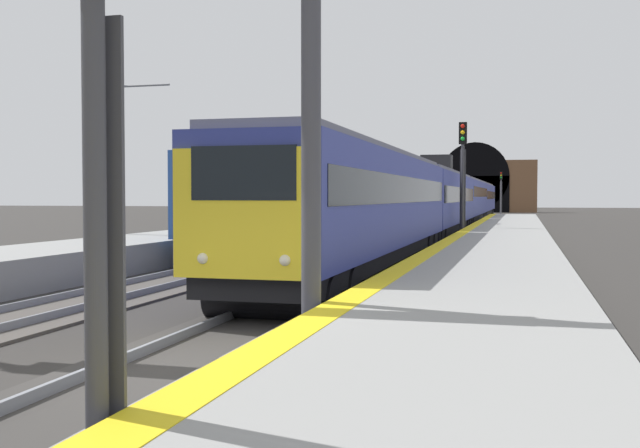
# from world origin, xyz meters

# --- Properties ---
(ground_plane) EXTENTS (320.00, 320.00, 0.00)m
(ground_plane) POSITION_xyz_m (0.00, 0.00, 0.00)
(ground_plane) COLOR #302D2B
(platform_right) EXTENTS (112.00, 3.70, 0.93)m
(platform_right) POSITION_xyz_m (0.00, -3.86, 0.46)
(platform_right) COLOR gray
(platform_right) RESTS_ON ground_plane
(platform_right_edge_strip) EXTENTS (112.00, 0.50, 0.01)m
(platform_right_edge_strip) POSITION_xyz_m (0.00, -2.26, 0.93)
(platform_right_edge_strip) COLOR yellow
(platform_right_edge_strip) RESTS_ON platform_right
(track_main_line) EXTENTS (160.00, 2.79, 0.21)m
(track_main_line) POSITION_xyz_m (0.00, 0.00, 0.04)
(track_main_line) COLOR #383533
(track_main_line) RESTS_ON ground_plane
(train_main_approaching) EXTENTS (80.14, 2.84, 4.72)m
(train_main_approaching) POSITION_xyz_m (43.03, 0.00, 2.18)
(train_main_approaching) COLOR navy
(train_main_approaching) RESTS_ON ground_plane
(train_adjacent_platform) EXTENTS (59.20, 3.15, 4.11)m
(train_adjacent_platform) POSITION_xyz_m (42.39, 4.78, 2.37)
(train_adjacent_platform) COLOR #264C99
(train_adjacent_platform) RESTS_ON ground_plane
(railway_signal_near) EXTENTS (0.39, 0.38, 4.61)m
(railway_signal_near) POSITION_xyz_m (-4.70, -1.86, 2.73)
(railway_signal_near) COLOR #38383D
(railway_signal_near) RESTS_ON ground_plane
(railway_signal_mid) EXTENTS (0.39, 0.38, 5.98)m
(railway_signal_mid) POSITION_xyz_m (27.47, -1.86, 3.58)
(railway_signal_mid) COLOR #38383D
(railway_signal_mid) RESTS_ON ground_plane
(railway_signal_far) EXTENTS (0.39, 0.38, 5.68)m
(railway_signal_far) POSITION_xyz_m (92.42, -1.86, 3.41)
(railway_signal_far) COLOR #4C4C54
(railway_signal_far) RESTS_ON ground_plane
(overhead_signal_gantry) EXTENTS (0.70, 8.68, 6.57)m
(overhead_signal_gantry) POSITION_xyz_m (0.88, 2.39, 5.00)
(overhead_signal_gantry) COLOR #3F3F47
(overhead_signal_gantry) RESTS_ON ground_plane
(tunnel_portal) EXTENTS (2.83, 18.19, 10.61)m
(tunnel_portal) POSITION_xyz_m (107.90, 2.39, 3.97)
(tunnel_portal) COLOR brown
(tunnel_portal) RESTS_ON ground_plane
(catenary_mast_near) EXTENTS (0.22, 2.39, 7.35)m
(catenary_mast_near) POSITION_xyz_m (17.46, 10.84, 3.80)
(catenary_mast_near) COLOR #595B60
(catenary_mast_near) RESTS_ON ground_plane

